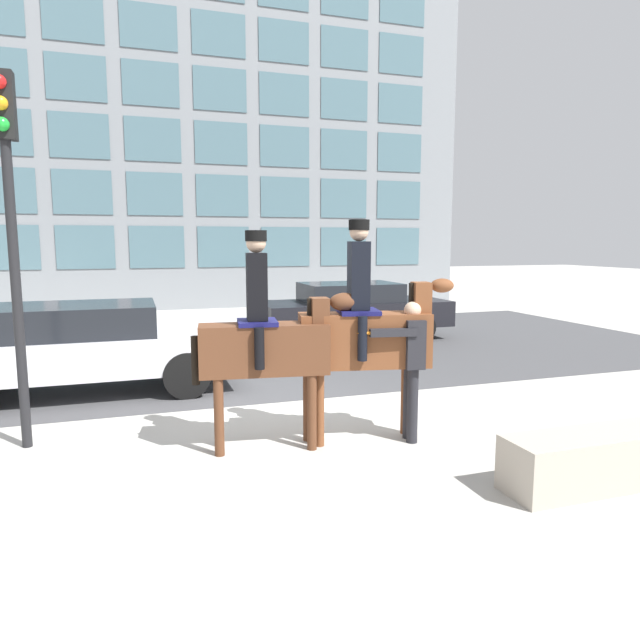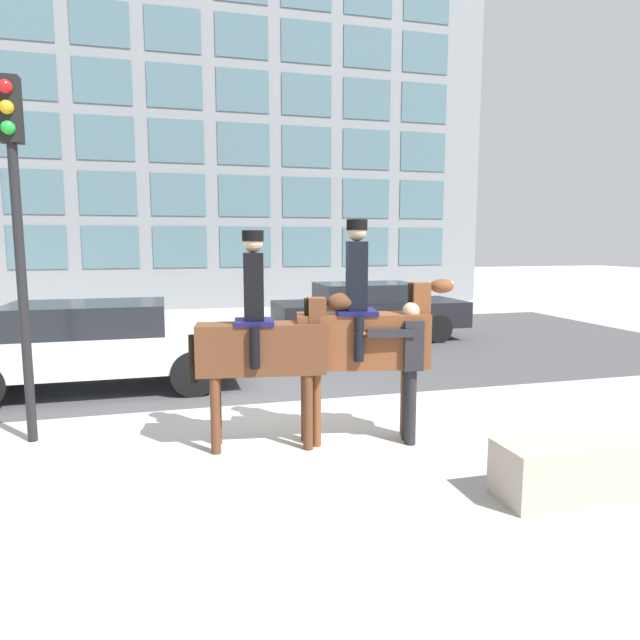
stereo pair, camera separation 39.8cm
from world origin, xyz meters
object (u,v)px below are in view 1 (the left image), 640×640
(mounted_horse_companion, at_px, (367,333))
(planter_ledge, at_px, (605,458))
(street_car_far_lane, at_px, (353,309))
(pedestrian_bystander, at_px, (410,360))
(traffic_light, at_px, (10,203))
(street_car_near_lane, at_px, (83,346))
(mounted_horse_lead, at_px, (267,341))

(mounted_horse_companion, distance_m, planter_ledge, 2.79)
(street_car_far_lane, height_order, planter_ledge, street_car_far_lane)
(pedestrian_bystander, height_order, street_car_far_lane, pedestrian_bystander)
(traffic_light, bearing_deg, pedestrian_bystander, -15.40)
(pedestrian_bystander, bearing_deg, street_car_far_lane, -96.35)
(street_car_near_lane, xyz_separation_m, street_car_far_lane, (5.85, 3.29, -0.02))
(traffic_light, bearing_deg, mounted_horse_lead, -18.51)
(street_car_far_lane, bearing_deg, street_car_near_lane, -150.66)
(pedestrian_bystander, distance_m, street_car_far_lane, 7.14)
(pedestrian_bystander, bearing_deg, traffic_light, -5.55)
(mounted_horse_companion, bearing_deg, traffic_light, 176.98)
(mounted_horse_companion, height_order, street_car_near_lane, mounted_horse_companion)
(planter_ledge, bearing_deg, traffic_light, 152.31)
(mounted_horse_companion, xyz_separation_m, street_car_near_lane, (-3.39, 3.36, -0.55))
(mounted_horse_lead, height_order, pedestrian_bystander, mounted_horse_lead)
(mounted_horse_companion, bearing_deg, street_car_near_lane, 146.61)
(street_car_far_lane, distance_m, traffic_light, 8.73)
(mounted_horse_companion, relative_size, street_car_near_lane, 0.55)
(mounted_horse_lead, height_order, street_car_near_lane, mounted_horse_lead)
(street_car_near_lane, height_order, street_car_far_lane, street_car_near_lane)
(mounted_horse_lead, relative_size, street_car_near_lane, 0.52)
(mounted_horse_lead, distance_m, pedestrian_bystander, 1.70)
(street_car_near_lane, bearing_deg, mounted_horse_lead, -55.98)
(mounted_horse_companion, relative_size, pedestrian_bystander, 1.56)
(traffic_light, height_order, planter_ledge, traffic_light)
(street_car_near_lane, bearing_deg, mounted_horse_companion, -44.81)
(mounted_horse_companion, relative_size, traffic_light, 0.63)
(pedestrian_bystander, xyz_separation_m, street_car_near_lane, (-3.86, 3.56, -0.23))
(street_car_near_lane, relative_size, street_car_far_lane, 1.05)
(mounted_horse_companion, bearing_deg, mounted_horse_lead, -173.35)
(mounted_horse_companion, xyz_separation_m, street_car_far_lane, (2.47, 6.65, -0.57))
(planter_ledge, bearing_deg, mounted_horse_companion, 131.70)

